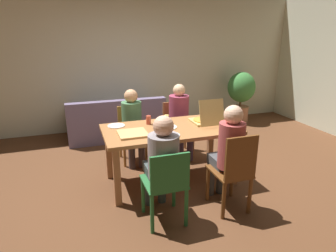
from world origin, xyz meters
name	(u,v)px	position (x,y,z in m)	size (l,w,h in m)	color
ground_plane	(170,180)	(0.00, 0.00, 0.00)	(20.00, 20.00, 0.00)	brown
back_wall	(129,63)	(0.00, 2.64, 1.35)	(7.49, 0.12, 2.70)	beige
dining_table	(170,135)	(0.00, 0.00, 0.67)	(1.74, 0.90, 0.77)	#A2683A
chair_0	(131,130)	(-0.34, 0.90, 0.48)	(0.39, 0.43, 0.85)	#99652C
person_0	(133,121)	(-0.34, 0.76, 0.68)	(0.30, 0.48, 1.15)	#3E3337
chair_1	(166,184)	(-0.34, -0.87, 0.48)	(0.42, 0.44, 0.85)	#256532
person_1	(162,159)	(-0.34, -0.72, 0.69)	(0.32, 0.54, 1.18)	#394342
chair_2	(234,172)	(0.43, -0.89, 0.50)	(0.39, 0.45, 0.95)	brown
person_2	(228,148)	(0.43, -0.73, 0.71)	(0.29, 0.50, 1.23)	#414346
chair_3	(177,125)	(0.43, 0.93, 0.49)	(0.44, 0.41, 0.85)	brown
person_3	(180,115)	(0.43, 0.79, 0.69)	(0.32, 0.52, 1.18)	#40324C
pizza_box_0	(133,134)	(-0.52, -0.10, 0.78)	(0.35, 0.35, 0.02)	tan
pizza_box_1	(205,120)	(0.52, 0.04, 0.82)	(0.34, 0.44, 0.36)	tan
plate_0	(170,135)	(-0.11, -0.28, 0.78)	(0.25, 0.25, 0.01)	white
plate_1	(167,127)	(-0.04, 0.02, 0.78)	(0.25, 0.25, 0.01)	white
plate_2	(116,126)	(-0.66, 0.29, 0.78)	(0.23, 0.23, 0.01)	white
drinking_glass_0	(167,119)	(0.02, 0.22, 0.83)	(0.06, 0.06, 0.11)	#DDC462
drinking_glass_1	(214,112)	(0.79, 0.33, 0.83)	(0.06, 0.06, 0.11)	silver
drinking_glass_2	(230,123)	(0.75, -0.20, 0.82)	(0.06, 0.06, 0.10)	#D8C862
drinking_glass_3	(149,120)	(-0.23, 0.24, 0.83)	(0.07, 0.07, 0.12)	#B74531
couch	(116,123)	(-0.42, 2.01, 0.29)	(1.79, 0.84, 0.79)	slate
potted_plant	(241,92)	(2.40, 2.14, 0.68)	(0.61, 0.61, 1.13)	#AE6F4F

